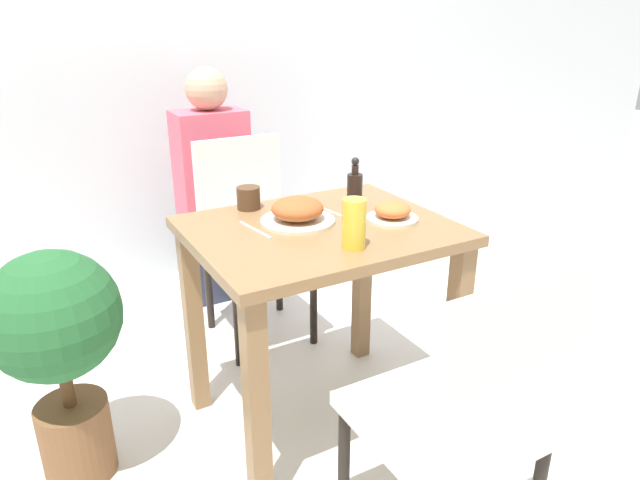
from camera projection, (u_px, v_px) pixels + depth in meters
ground_plane at (320, 416)px, 2.12m from camera, size 16.00×16.00×0.00m
wall_back at (171, 34)px, 2.91m from camera, size 8.00×0.05×2.60m
dining_table at (320, 267)px, 1.90m from camera, size 0.82×0.67×0.76m
chair_near at (466, 412)px, 1.37m from camera, size 0.42×0.42×0.89m
chair_far at (250, 229)px, 2.54m from camera, size 0.42×0.42×0.89m
food_plate at (298, 212)px, 1.85m from camera, size 0.24×0.24×0.09m
side_plate at (392, 213)px, 1.88m from camera, size 0.17×0.17×0.06m
drink_cup at (248, 198)px, 1.99m from camera, size 0.08×0.08×0.08m
juice_glass at (354, 224)px, 1.64m from camera, size 0.07×0.07×0.15m
sauce_bottle at (355, 188)px, 2.00m from camera, size 0.05×0.05×0.18m
fork_utensil at (255, 230)px, 1.80m from camera, size 0.03×0.18×0.00m
spoon_utensil at (337, 215)px, 1.94m from camera, size 0.03×0.18×0.00m
potted_plant_left at (58, 339)px, 1.68m from camera, size 0.39×0.39×0.77m
person_figure at (213, 190)px, 2.84m from camera, size 0.34×0.22×1.17m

